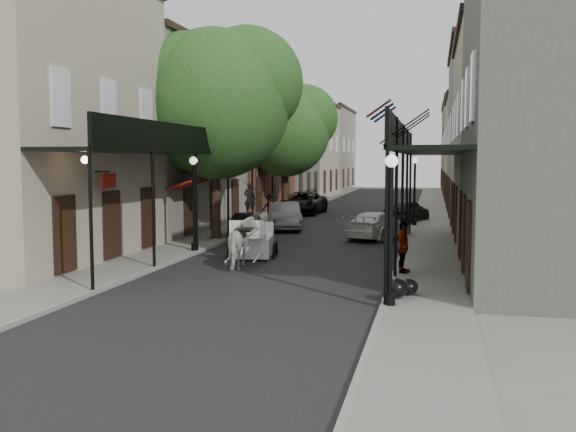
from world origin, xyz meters
The scene contains 24 objects.
ground centered at (0.00, 0.00, 0.00)m, with size 140.00×140.00×0.00m, color gray.
road centered at (0.00, 20.00, 0.01)m, with size 8.00×90.00×0.01m, color black.
sidewalk_left centered at (-5.00, 20.00, 0.06)m, with size 2.20×90.00×0.12m, color gray.
sidewalk_right centered at (5.00, 20.00, 0.06)m, with size 2.20×90.00×0.12m, color gray.
building_row_left centered at (-8.60, 30.00, 5.25)m, with size 5.00×80.00×10.50m, color #A19781.
building_row_right centered at (8.60, 30.00, 5.25)m, with size 5.00×80.00×10.50m, color gray.
gallery_left centered at (-4.79, 6.98, 4.05)m, with size 2.20×18.05×4.88m.
gallery_right centered at (4.79, 6.98, 4.05)m, with size 2.20×18.05×4.88m.
tree_near centered at (-4.20, 10.18, 6.49)m, with size 7.31×6.80×9.63m.
tree_far centered at (-4.25, 24.18, 5.84)m, with size 6.45×6.00×8.61m.
lamppost_right_near centered at (4.10, -2.00, 2.05)m, with size 0.32×0.32×3.71m.
lamppost_left centered at (-4.10, 6.00, 2.05)m, with size 0.32×0.32×3.71m.
lamppost_right_far centered at (4.10, 18.00, 2.05)m, with size 0.32×0.32×3.71m.
horse centered at (-1.21, 3.08, 0.86)m, with size 0.93×2.05×1.73m, color beige.
carriage centered at (-1.61, 5.75, 1.12)m, with size 1.99×2.73×2.89m.
pedestrian_walking centered at (-2.00, 7.73, 0.76)m, with size 0.74×0.58×1.52m, color #A2A198.
pedestrian_sidewalk_left centered at (-4.20, 18.43, 0.91)m, with size 1.03×0.59×1.59m, color gray.
pedestrian_sidewalk_right centered at (4.20, 2.67, 0.94)m, with size 0.96×0.40×1.64m, color gray.
car_left_near centered at (-3.23, 10.53, 0.67)m, with size 1.58×3.94×1.34m, color black.
car_left_mid centered at (-2.60, 15.33, 0.72)m, with size 1.53×4.39×1.45m, color gray.
car_left_far centered at (-3.60, 25.13, 0.76)m, with size 2.53×5.48×1.52m, color black.
car_right_near centered at (2.60, 12.32, 0.64)m, with size 1.79×4.39×1.28m, color silver.
car_right_far centered at (3.60, 20.62, 0.70)m, with size 1.66×4.12×1.40m, color black.
trash_bags centered at (4.32, -1.00, 0.36)m, with size 0.88×1.03×0.52m.
Camera 1 is at (5.11, -17.78, 3.69)m, focal length 40.00 mm.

